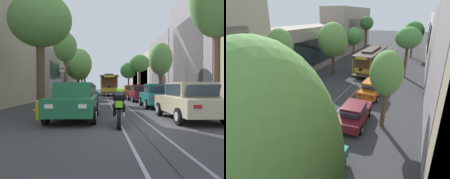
% 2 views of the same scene
% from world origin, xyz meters
% --- Properties ---
extents(ground_plane, '(160.00, 160.00, 0.00)m').
position_xyz_m(ground_plane, '(0.00, 22.48, 0.00)').
color(ground_plane, '#38383A').
extents(trolley_track_rails, '(1.14, 64.20, 0.01)m').
position_xyz_m(trolley_track_rails, '(0.00, 26.10, 0.00)').
color(trolley_track_rails, gray).
rests_on(trolley_track_rails, ground).
extents(building_facade_left, '(5.16, 55.90, 9.15)m').
position_xyz_m(building_facade_left, '(-9.79, 25.96, 4.17)').
color(building_facade_left, '#BCAD93').
rests_on(building_facade_left, ground).
extents(building_facade_right, '(5.73, 55.90, 10.84)m').
position_xyz_m(building_facade_right, '(9.77, 25.14, 4.58)').
color(building_facade_right, tan).
rests_on(building_facade_right, ground).
extents(parked_car_green_near_left, '(2.07, 4.39, 1.58)m').
position_xyz_m(parked_car_green_near_left, '(-2.38, 2.25, 0.80)').
color(parked_car_green_near_left, '#1E6038').
rests_on(parked_car_green_near_left, ground).
extents(parked_car_orange_second_left, '(2.05, 4.38, 1.58)m').
position_xyz_m(parked_car_orange_second_left, '(-2.63, 8.53, 0.80)').
color(parked_car_orange_second_left, orange).
rests_on(parked_car_orange_second_left, ground).
extents(parked_car_teal_mid_left, '(2.08, 4.39, 1.58)m').
position_xyz_m(parked_car_teal_mid_left, '(-2.57, 14.79, 0.80)').
color(parked_car_teal_mid_left, '#196B70').
rests_on(parked_car_teal_mid_left, ground).
extents(parked_car_beige_near_right, '(2.03, 4.38, 1.58)m').
position_xyz_m(parked_car_beige_near_right, '(2.45, 1.84, 0.80)').
color(parked_car_beige_near_right, '#C1B28E').
rests_on(parked_car_beige_near_right, ground).
extents(parked_car_teal_second_right, '(2.13, 4.42, 1.58)m').
position_xyz_m(parked_car_teal_second_right, '(2.50, 7.41, 0.80)').
color(parked_car_teal_second_right, '#196B70').
rests_on(parked_car_teal_second_right, ground).
extents(parked_car_maroon_mid_right, '(2.10, 4.40, 1.58)m').
position_xyz_m(parked_car_maroon_mid_right, '(2.44, 13.59, 0.80)').
color(parked_car_maroon_mid_right, maroon).
rests_on(parked_car_maroon_mid_right, ground).
extents(parked_car_orange_fourth_right, '(2.11, 4.41, 1.58)m').
position_xyz_m(parked_car_orange_fourth_right, '(2.35, 19.31, 0.80)').
color(parked_car_orange_fourth_right, orange).
rests_on(parked_car_orange_fourth_right, ground).
extents(street_tree_kerb_left_near, '(3.50, 3.07, 6.64)m').
position_xyz_m(street_tree_kerb_left_near, '(-4.63, 5.31, 5.05)').
color(street_tree_kerb_left_near, brown).
rests_on(street_tree_kerb_left_near, ground).
extents(street_tree_kerb_left_second, '(2.28, 2.16, 6.70)m').
position_xyz_m(street_tree_kerb_left_second, '(-4.72, 14.64, 5.16)').
color(street_tree_kerb_left_second, brown).
rests_on(street_tree_kerb_left_second, ground).
extents(street_tree_kerb_left_mid, '(3.86, 4.13, 6.83)m').
position_xyz_m(street_tree_kerb_left_mid, '(-4.46, 24.74, 4.58)').
color(street_tree_kerb_left_mid, '#4C3826').
rests_on(street_tree_kerb_left_mid, ground).
extents(street_tree_kerb_left_fourth, '(2.65, 2.83, 5.66)m').
position_xyz_m(street_tree_kerb_left_fourth, '(-4.76, 34.14, 4.13)').
color(street_tree_kerb_left_fourth, brown).
rests_on(street_tree_kerb_left_fourth, ground).
extents(street_tree_kerb_left_far, '(2.76, 3.02, 7.34)m').
position_xyz_m(street_tree_kerb_left_far, '(-4.79, 42.02, 5.86)').
color(street_tree_kerb_left_far, '#4C3826').
rests_on(street_tree_kerb_left_far, ground).
extents(street_tree_kerb_right_near, '(2.65, 2.34, 7.55)m').
position_xyz_m(street_tree_kerb_right_near, '(4.34, 3.13, 5.59)').
color(street_tree_kerb_right_near, brown).
rests_on(street_tree_kerb_right_near, ground).
extents(street_tree_kerb_right_second, '(2.23, 2.40, 5.63)m').
position_xyz_m(street_tree_kerb_right_second, '(4.49, 13.94, 4.03)').
color(street_tree_kerb_right_second, brown).
rests_on(street_tree_kerb_right_second, ground).
extents(street_tree_kerb_right_mid, '(3.20, 2.67, 6.35)m').
position_xyz_m(street_tree_kerb_right_mid, '(4.70, 27.12, 4.94)').
color(street_tree_kerb_right_mid, brown).
rests_on(street_tree_kerb_right_mid, ground).
extents(street_tree_kerb_right_fourth, '(3.60, 2.97, 6.55)m').
position_xyz_m(street_tree_kerb_right_fourth, '(4.64, 40.11, 4.81)').
color(street_tree_kerb_right_fourth, brown).
rests_on(street_tree_kerb_right_fourth, ground).
extents(cable_car_trolley, '(2.73, 9.16, 3.28)m').
position_xyz_m(cable_car_trolley, '(-0.00, 28.12, 1.66)').
color(cable_car_trolley, brown).
rests_on(cable_car_trolley, ground).
extents(motorcycle_with_rider, '(0.59, 1.99, 1.37)m').
position_xyz_m(motorcycle_with_rider, '(-0.60, 0.58, 0.65)').
color(motorcycle_with_rider, black).
rests_on(motorcycle_with_rider, ground).
extents(pedestrian_on_left_pavement, '(0.55, 0.25, 1.61)m').
position_xyz_m(pedestrian_on_left_pavement, '(-5.17, 13.98, 0.91)').
color(pedestrian_on_left_pavement, slate).
rests_on(pedestrian_on_left_pavement, ground).
extents(fire_hydrant, '(0.40, 0.22, 0.84)m').
position_xyz_m(fire_hydrant, '(-3.90, 2.12, 0.42)').
color(fire_hydrant, gold).
rests_on(fire_hydrant, ground).
extents(street_sign_post, '(0.36, 0.07, 2.95)m').
position_xyz_m(street_sign_post, '(-3.92, 8.18, 1.82)').
color(street_sign_post, slate).
rests_on(street_sign_post, ground).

